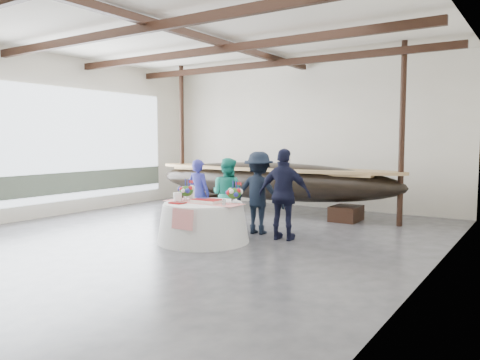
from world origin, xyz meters
The scene contains 14 objects.
floor centered at (0.00, 0.00, 0.00)m, with size 10.00×12.00×0.01m, color #3D3D42.
wall_back centered at (0.00, 6.00, 2.25)m, with size 10.00×0.02×4.50m, color silver.
wall_left centered at (-5.00, 0.00, 2.25)m, with size 0.02×12.00×4.50m, color silver.
wall_right centered at (5.00, 0.00, 2.25)m, with size 0.02×12.00×4.50m, color silver.
ceiling centered at (0.00, 0.00, 4.50)m, with size 10.00×12.00×0.01m, color white.
pavilion_structure centered at (0.00, 0.73, 4.00)m, with size 9.80×11.76×4.50m.
open_bay centered at (-4.95, 1.00, 1.83)m, with size 0.03×7.00×3.20m.
longboat_display centered at (-0.24, 4.11, 0.94)m, with size 7.88×1.58×1.48m.
banquet_table centered at (0.52, 0.05, 0.41)m, with size 1.93×1.93×0.83m.
tabletop_items centered at (0.49, 0.17, 0.97)m, with size 1.79×0.99×0.40m.
guest_woman_blue centered at (-0.58, 1.29, 0.83)m, with size 0.61×0.40×1.66m, color navy.
guest_woman_teal centered at (0.27, 1.31, 0.86)m, with size 0.83×0.65×1.71m, color teal.
guest_man_left centered at (1.06, 1.42, 0.93)m, with size 1.21×0.69×1.87m, color black.
guest_man_right centered at (1.87, 1.13, 0.98)m, with size 1.14×0.48×1.95m, color black.
Camera 1 is at (6.50, -7.61, 2.15)m, focal length 35.00 mm.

